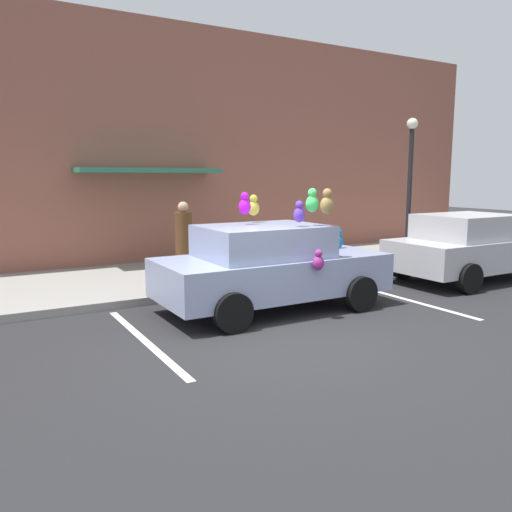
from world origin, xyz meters
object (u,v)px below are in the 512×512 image
Objects in this scene: parked_sedan_behind at (470,247)px; street_lamp_post at (410,175)px; pedestrian_near_shopfront at (184,240)px; teddy_bear_on_sidewalk at (244,267)px; plush_covered_car at (271,266)px.

parked_sedan_behind is 1.08× the size of street_lamp_post.
pedestrian_near_shopfront is (-5.69, 3.49, 0.13)m from parked_sedan_behind.
street_lamp_post is 6.08m from pedestrian_near_shopfront.
parked_sedan_behind is 5.30m from teddy_bear_on_sidewalk.
plush_covered_car is 2.03m from teddy_bear_on_sidewalk.
teddy_bear_on_sidewalk is 0.17× the size of street_lamp_post.
plush_covered_car is at bearing -85.23° from pedestrian_near_shopfront.
street_lamp_post is at bearing -0.55° from teddy_bear_on_sidewalk.
plush_covered_car is 6.76× the size of teddy_bear_on_sidewalk.
pedestrian_near_shopfront reaches higher than teddy_bear_on_sidewalk.
teddy_bear_on_sidewalk is 0.37× the size of pedestrian_near_shopfront.
plush_covered_car is 5.94m from street_lamp_post.
teddy_bear_on_sidewalk is at bearing 179.45° from street_lamp_post.
pedestrian_near_shopfront reaches higher than parked_sedan_behind.
plush_covered_car reaches higher than parked_sedan_behind.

